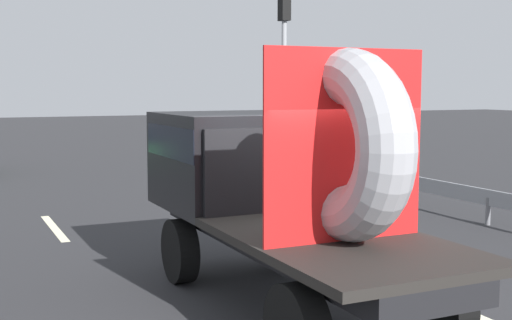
% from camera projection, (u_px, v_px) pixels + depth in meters
% --- Properties ---
extents(ground_plane, '(120.00, 120.00, 0.00)m').
position_uv_depth(ground_plane, '(323.00, 310.00, 8.28)').
color(ground_plane, '#28282B').
extents(flatbed_truck, '(2.02, 5.50, 3.13)m').
position_uv_depth(flatbed_truck, '(267.00, 175.00, 8.75)').
color(flatbed_truck, black).
rests_on(flatbed_truck, ground_plane).
extents(traffic_light, '(0.42, 0.36, 5.74)m').
position_uv_depth(traffic_light, '(284.00, 56.00, 21.45)').
color(traffic_light, gray).
rests_on(traffic_light, ground_plane).
extents(guardrail, '(0.10, 13.51, 0.71)m').
position_uv_depth(guardrail, '(349.00, 171.00, 17.97)').
color(guardrail, gray).
rests_on(guardrail, ground_plane).
extents(lane_dash_left_far, '(0.16, 2.67, 0.01)m').
position_uv_depth(lane_dash_left_far, '(54.00, 228.00, 13.15)').
color(lane_dash_left_far, beige).
rests_on(lane_dash_left_far, ground_plane).
extents(lane_dash_right_far, '(0.16, 2.71, 0.01)m').
position_uv_depth(lane_dash_right_far, '(244.00, 218.00, 14.19)').
color(lane_dash_right_far, beige).
rests_on(lane_dash_right_far, ground_plane).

